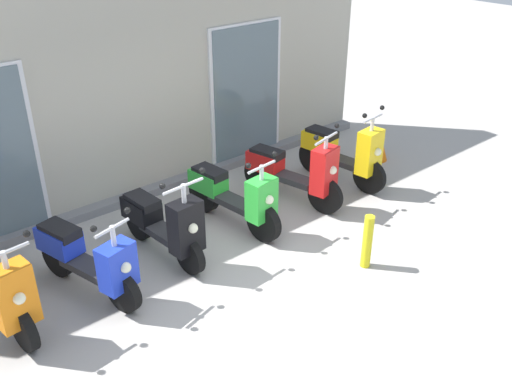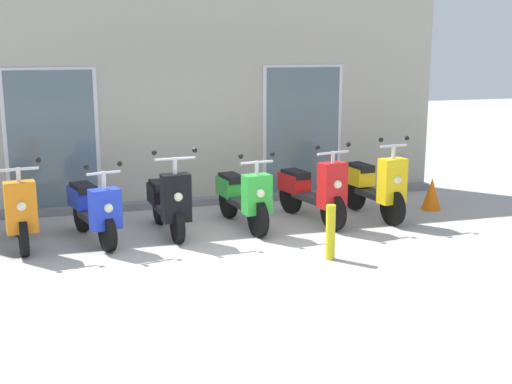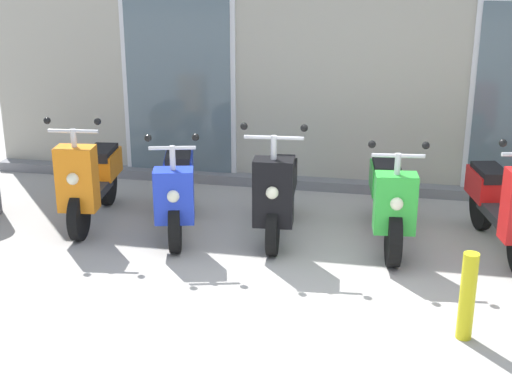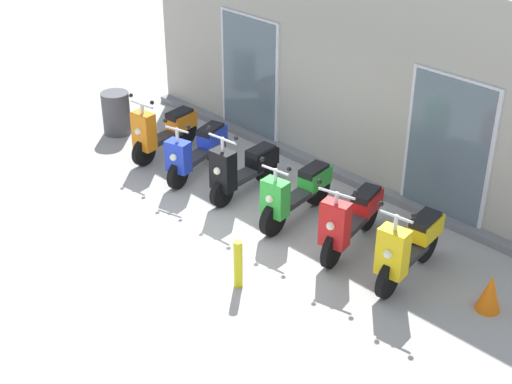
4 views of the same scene
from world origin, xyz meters
name	(u,v)px [view 1 (image 1 of 4)]	position (x,y,z in m)	size (l,w,h in m)	color
ground_plane	(263,283)	(0.00, 0.00, 0.00)	(40.00, 40.00, 0.00)	#A8A39E
storefront_facade	(123,86)	(0.00, 3.01, 1.67)	(9.06, 0.50, 3.46)	#B2AD9E
scooter_blue	(87,258)	(-1.60, 1.14, 0.45)	(0.70, 1.56, 1.17)	black
scooter_black	(164,223)	(-0.56, 1.21, 0.47)	(0.62, 1.53, 1.29)	black
scooter_green	(233,196)	(0.55, 1.26, 0.45)	(0.57, 1.68, 1.19)	black
scooter_red	(294,171)	(1.64, 1.22, 0.50)	(0.72, 1.67, 1.27)	black
scooter_yellow	(344,152)	(2.65, 1.18, 0.52)	(0.56, 1.60, 1.33)	black
curb_bollard	(367,242)	(1.19, -0.54, 0.35)	(0.12, 0.12, 0.70)	yellow
traffic_cone	(379,145)	(3.79, 1.38, 0.26)	(0.32, 0.32, 0.52)	orange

